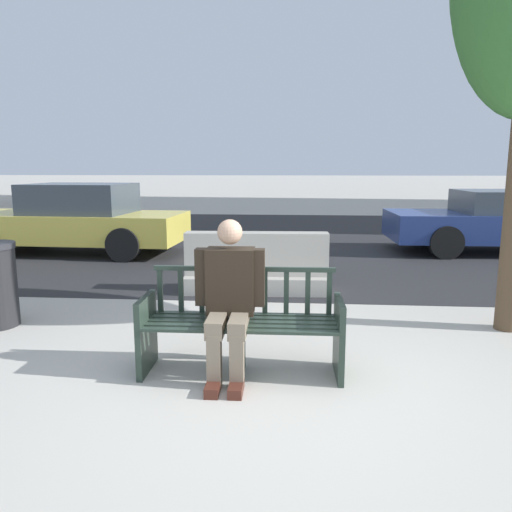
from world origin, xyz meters
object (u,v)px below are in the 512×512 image
(seated_person, at_px, (229,295))
(car_taxi_near, at_px, (75,220))
(street_bench, at_px, (242,327))
(car_sedan_mid, at_px, (509,221))
(jersey_barrier_centre, at_px, (257,268))

(seated_person, height_order, car_taxi_near, car_taxi_near)
(street_bench, relative_size, seated_person, 1.29)
(street_bench, xyz_separation_m, seated_person, (-0.10, -0.06, 0.29))
(car_sedan_mid, bearing_deg, seated_person, -126.58)
(seated_person, height_order, car_sedan_mid, seated_person)
(jersey_barrier_centre, xyz_separation_m, car_taxi_near, (-3.92, 2.88, 0.34))
(street_bench, xyz_separation_m, jersey_barrier_centre, (-0.10, 2.83, -0.06))
(seated_person, distance_m, jersey_barrier_centre, 2.91)
(street_bench, height_order, car_taxi_near, car_taxi_near)
(car_taxi_near, relative_size, car_sedan_mid, 0.95)
(seated_person, bearing_deg, street_bench, 31.42)
(street_bench, bearing_deg, seated_person, -148.58)
(jersey_barrier_centre, relative_size, car_taxi_near, 0.45)
(jersey_barrier_centre, distance_m, car_sedan_mid, 6.14)
(street_bench, height_order, seated_person, seated_person)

